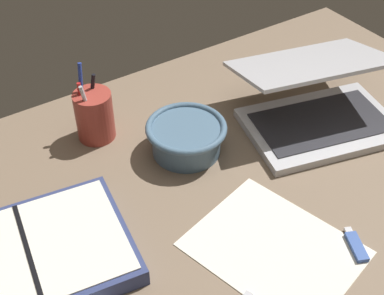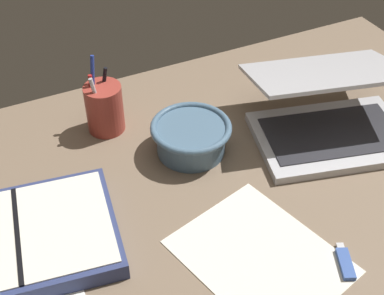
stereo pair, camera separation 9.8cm
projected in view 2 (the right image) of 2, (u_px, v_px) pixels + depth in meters
desk_top at (230, 219)px, 96.04cm from camera, size 140.00×100.00×2.00cm
laptop at (330, 114)px, 109.83cm from camera, size 37.01×34.88×15.04cm
bowl at (191, 136)px, 106.18cm from camera, size 16.17×16.17×6.64cm
pen_cup at (104, 108)px, 110.54cm from camera, size 7.78×7.78×16.54cm
planner at (20, 240)px, 88.73cm from camera, size 35.17×27.62×3.79cm
paper_sheet_front at (259, 257)px, 88.29cm from camera, size 27.56×31.27×0.16cm
usb_drive at (345, 263)px, 86.86cm from camera, size 4.39×7.23×1.00cm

